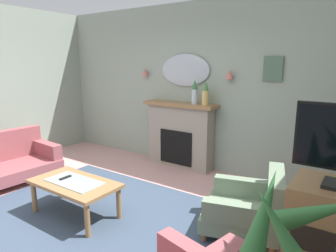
% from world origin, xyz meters
% --- Properties ---
extents(floor, '(7.02, 6.01, 0.10)m').
position_xyz_m(floor, '(0.00, 0.00, -0.05)').
color(floor, '#C6938E').
rests_on(floor, ground).
extents(wall_back, '(7.02, 0.10, 2.84)m').
position_xyz_m(wall_back, '(0.00, 2.55, 1.42)').
color(wall_back, '#93A393').
rests_on(wall_back, ground).
extents(patterned_rug, '(3.20, 2.40, 0.01)m').
position_xyz_m(patterned_rug, '(0.00, 0.20, 0.01)').
color(patterned_rug, '#38475B').
rests_on(patterned_rug, ground).
extents(fireplace, '(1.36, 0.36, 1.16)m').
position_xyz_m(fireplace, '(-0.22, 2.33, 0.57)').
color(fireplace, gray).
rests_on(fireplace, ground).
extents(mantel_vase_right, '(0.10, 0.10, 0.41)m').
position_xyz_m(mantel_vase_right, '(0.08, 2.30, 1.36)').
color(mantel_vase_right, silver).
rests_on(mantel_vase_right, fireplace).
extents(mantel_vase_left, '(0.11, 0.11, 0.39)m').
position_xyz_m(mantel_vase_left, '(0.28, 2.30, 1.34)').
color(mantel_vase_left, tan).
rests_on(mantel_vase_left, fireplace).
extents(wall_mirror, '(0.96, 0.06, 0.56)m').
position_xyz_m(wall_mirror, '(-0.22, 2.47, 1.71)').
color(wall_mirror, '#B2BCC6').
extents(wall_sconce_left, '(0.14, 0.14, 0.14)m').
position_xyz_m(wall_sconce_left, '(-1.07, 2.42, 1.66)').
color(wall_sconce_left, '#D17066').
extents(wall_sconce_right, '(0.14, 0.14, 0.14)m').
position_xyz_m(wall_sconce_right, '(0.63, 2.42, 1.66)').
color(wall_sconce_right, '#D17066').
extents(framed_picture, '(0.28, 0.03, 0.36)m').
position_xyz_m(framed_picture, '(1.28, 2.48, 1.75)').
color(framed_picture, '#4C6B56').
extents(coffee_table, '(1.10, 0.60, 0.45)m').
position_xyz_m(coffee_table, '(-0.31, 0.10, 0.38)').
color(coffee_table, olive).
rests_on(coffee_table, ground).
extents(tv_remote, '(0.04, 0.16, 0.02)m').
position_xyz_m(tv_remote, '(-0.48, 0.10, 0.45)').
color(tv_remote, black).
rests_on(tv_remote, coffee_table).
extents(armchair_beside_couch, '(1.00, 0.99, 0.71)m').
position_xyz_m(armchair_beside_couch, '(1.57, 0.95, 0.31)').
color(armchair_beside_couch, gray).
rests_on(armchair_beside_couch, ground).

